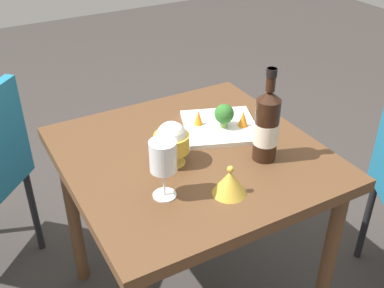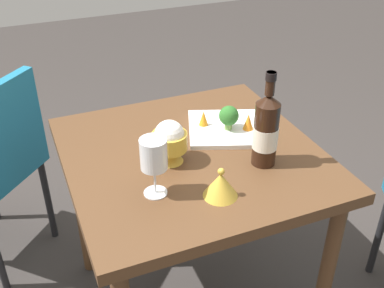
{
  "view_description": "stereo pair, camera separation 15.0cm",
  "coord_description": "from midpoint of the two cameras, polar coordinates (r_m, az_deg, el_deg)",
  "views": [
    {
      "loc": [
        -0.62,
        -1.11,
        1.55
      ],
      "look_at": [
        0.0,
        0.0,
        0.75
      ],
      "focal_mm": 43.74,
      "sensor_mm": 36.0,
      "label": 1
    },
    {
      "loc": [
        -0.49,
        -1.18,
        1.55
      ],
      "look_at": [
        0.0,
        0.0,
        0.75
      ],
      "focal_mm": 43.74,
      "sensor_mm": 36.0,
      "label": 2
    }
  ],
  "objects": [
    {
      "name": "carrot_garnish_right",
      "position": [
        1.62,
        3.62,
        3.04
      ],
      "size": [
        0.04,
        0.04,
        0.06
      ],
      "color": "orange",
      "rests_on": "serving_plate"
    },
    {
      "name": "dining_table",
      "position": [
        1.57,
        -2.74,
        -3.96
      ],
      "size": [
        0.81,
        0.81,
        0.72
      ],
      "color": "brown",
      "rests_on": "ground_plane"
    },
    {
      "name": "wine_glass",
      "position": [
        1.26,
        -6.95,
        -1.79
      ],
      "size": [
        0.08,
        0.08,
        0.18
      ],
      "color": "white",
      "rests_on": "dining_table"
    },
    {
      "name": "wine_bottle",
      "position": [
        1.43,
        6.15,
        2.18
      ],
      "size": [
        0.08,
        0.08,
        0.31
      ],
      "color": "black",
      "rests_on": "dining_table"
    },
    {
      "name": "broccoli_floret",
      "position": [
        1.6,
        1.26,
        3.57
      ],
      "size": [
        0.07,
        0.07,
        0.09
      ],
      "color": "#729E4C",
      "rests_on": "serving_plate"
    },
    {
      "name": "rice_bowl",
      "position": [
        1.43,
        -5.5,
        0.13
      ],
      "size": [
        0.11,
        0.11,
        0.14
      ],
      "color": "gold",
      "rests_on": "dining_table"
    },
    {
      "name": "rice_bowl_lid",
      "position": [
        1.32,
        1.38,
        -4.81
      ],
      "size": [
        0.1,
        0.1,
        0.09
      ],
      "color": "gold",
      "rests_on": "dining_table"
    },
    {
      "name": "serving_plate",
      "position": [
        1.64,
        0.82,
        2.05
      ],
      "size": [
        0.32,
        0.32,
        0.02
      ],
      "rotation": [
        0.0,
        0.0,
        -0.36
      ],
      "color": "white",
      "rests_on": "dining_table"
    },
    {
      "name": "carrot_garnish_left",
      "position": [
        1.63,
        -1.86,
        3.17
      ],
      "size": [
        0.03,
        0.03,
        0.05
      ],
      "color": "orange",
      "rests_on": "serving_plate"
    }
  ]
}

